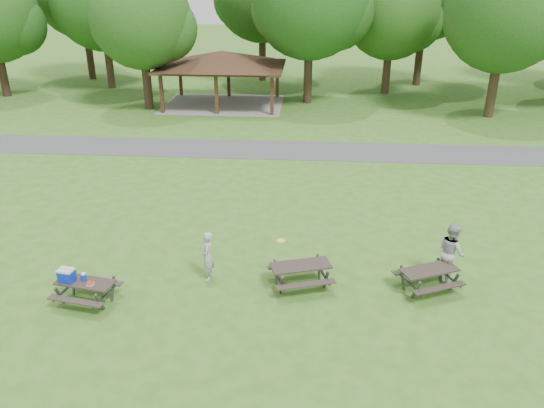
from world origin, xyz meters
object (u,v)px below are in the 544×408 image
at_px(picnic_table_near, 79,282).
at_px(frisbee_thrower, 207,256).
at_px(frisbee_catcher, 451,252).
at_px(picnic_table_middle, 301,270).

distance_m(picnic_table_near, frisbee_thrower, 3.84).
xyz_separation_m(picnic_table_near, frisbee_catcher, (11.12, 2.14, 0.29)).
bearing_deg(picnic_table_near, picnic_table_middle, 11.70).
height_order(frisbee_thrower, frisbee_catcher, frisbee_catcher).
xyz_separation_m(picnic_table_near, picnic_table_middle, (6.44, 1.33, -0.09)).
xyz_separation_m(frisbee_thrower, frisbee_catcher, (7.62, 0.57, 0.16)).
height_order(picnic_table_near, frisbee_thrower, frisbee_thrower).
distance_m(frisbee_thrower, frisbee_catcher, 7.64).
distance_m(picnic_table_middle, frisbee_thrower, 2.96).
bearing_deg(picnic_table_middle, picnic_table_near, -168.30).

